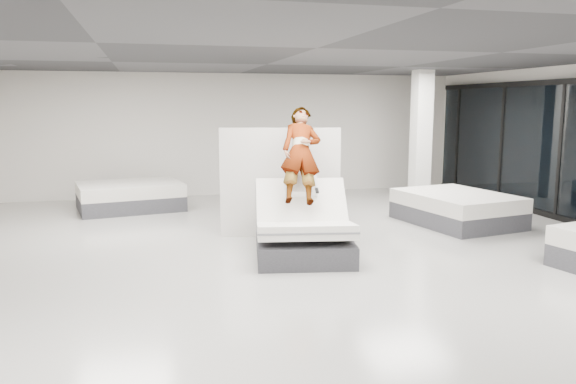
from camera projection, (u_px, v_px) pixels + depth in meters
The scene contains 8 objects.
room at pixel (316, 160), 8.24m from camera, with size 14.00×14.04×3.20m.
hero_bed at pixel (303, 232), 8.97m from camera, with size 1.80×2.18×1.28m.
person at pixel (301, 173), 9.16m from camera, with size 0.66×0.43×1.80m, color slate.
remote at pixel (317, 190), 8.86m from camera, with size 0.05×0.14×0.03m, color black.
divider_panel at pixel (280, 183), 10.21m from camera, with size 2.19×0.10×1.99m, color silver.
flat_bed_right_far at pixel (457, 208), 11.37m from camera, with size 2.08×2.54×0.63m.
flat_bed_left_far at pixel (130, 196), 12.91m from camera, with size 2.52×2.07×0.62m.
column at pixel (421, 138), 13.51m from camera, with size 0.40×0.40×3.20m, color white.
Camera 1 is at (-2.39, -7.87, 2.42)m, focal length 35.00 mm.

